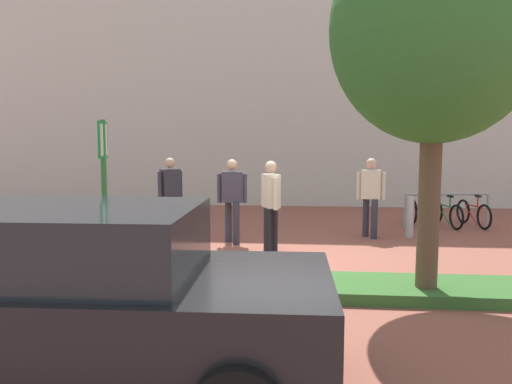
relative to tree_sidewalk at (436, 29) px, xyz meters
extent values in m
plane|color=brown|center=(-2.13, 1.65, -3.50)|extent=(60.00, 60.00, 0.00)
cube|color=beige|center=(-2.13, 9.71, 1.50)|extent=(28.00, 1.20, 10.00)
cube|color=#336028|center=(-2.12, 0.13, -3.42)|extent=(7.00, 1.10, 0.16)
cylinder|color=brown|center=(0.00, 0.00, -2.27)|extent=(0.28, 0.28, 2.45)
ellipsoid|color=#2D6628|center=(0.00, 0.00, 0.02)|extent=(2.66, 2.66, 2.93)
cylinder|color=#2D7238|center=(-4.44, 0.13, -2.30)|extent=(0.08, 0.08, 2.39)
cube|color=#198C33|center=(-4.44, 0.13, -1.39)|extent=(0.07, 0.36, 0.52)
cube|color=white|center=(-4.44, 0.13, -1.39)|extent=(0.07, 0.30, 0.44)
torus|color=black|center=(-4.99, 0.32, -3.17)|extent=(0.66, 0.07, 0.66)
torus|color=black|center=(-3.97, 0.34, -3.17)|extent=(0.66, 0.07, 0.66)
cylinder|color=silver|center=(-4.48, 0.33, -2.95)|extent=(0.84, 0.05, 0.04)
cylinder|color=silver|center=(-4.38, 0.33, -3.20)|extent=(0.61, 0.04, 0.44)
cylinder|color=silver|center=(-4.67, 0.33, -2.83)|extent=(0.04, 0.04, 0.28)
cube|color=black|center=(-4.67, 0.33, -2.67)|extent=(0.20, 0.08, 0.05)
cylinder|color=silver|center=(-4.09, 0.33, -2.69)|extent=(0.05, 0.42, 0.04)
cylinder|color=#99999E|center=(0.85, 5.52, -3.10)|extent=(0.06, 0.06, 0.80)
cylinder|color=#99999E|center=(2.88, 5.80, -3.10)|extent=(0.06, 0.06, 0.80)
cylinder|color=#99999E|center=(1.86, 5.66, -2.70)|extent=(2.04, 0.34, 0.06)
torus|color=black|center=(1.20, 5.11, -3.19)|extent=(0.08, 0.61, 0.61)
torus|color=black|center=(1.16, 6.05, -3.19)|extent=(0.08, 0.61, 0.61)
cylinder|color=black|center=(1.18, 5.58, -2.99)|extent=(0.07, 0.77, 0.03)
cylinder|color=black|center=(1.18, 5.67, -3.22)|extent=(0.06, 0.56, 0.40)
cylinder|color=black|center=(1.19, 5.41, -2.88)|extent=(0.03, 0.03, 0.26)
cube|color=black|center=(1.19, 5.41, -2.73)|extent=(0.08, 0.19, 0.05)
cylinder|color=black|center=(1.17, 5.93, -2.75)|extent=(0.39, 0.05, 0.04)
torus|color=black|center=(1.97, 5.22, -3.19)|extent=(0.20, 0.60, 0.61)
torus|color=black|center=(1.75, 6.14, -3.19)|extent=(0.20, 0.60, 0.61)
cylinder|color=#1E7233|center=(1.86, 5.68, -2.99)|extent=(0.21, 0.76, 0.03)
cylinder|color=#1E7233|center=(1.84, 5.77, -3.22)|extent=(0.16, 0.55, 0.40)
cylinder|color=#1E7233|center=(1.90, 5.52, -2.88)|extent=(0.03, 0.03, 0.26)
cube|color=black|center=(1.90, 5.52, -2.73)|extent=(0.11, 0.20, 0.05)
cylinder|color=#1E7233|center=(1.78, 6.03, -2.75)|extent=(0.38, 0.13, 0.04)
torus|color=black|center=(2.63, 5.32, -3.19)|extent=(0.18, 0.61, 0.61)
torus|color=black|center=(2.44, 6.24, -3.19)|extent=(0.18, 0.61, 0.61)
cylinder|color=red|center=(2.54, 5.78, -2.99)|extent=(0.19, 0.76, 0.03)
cylinder|color=red|center=(2.52, 5.87, -3.22)|extent=(0.15, 0.55, 0.40)
cylinder|color=red|center=(2.57, 5.61, -2.88)|extent=(0.03, 0.03, 0.26)
cube|color=black|center=(2.57, 5.61, -2.73)|extent=(0.11, 0.20, 0.05)
cylinder|color=red|center=(2.46, 6.13, -2.75)|extent=(0.39, 0.11, 0.04)
cylinder|color=#ADADB2|center=(0.68, 4.21, -3.05)|extent=(0.16, 0.16, 0.90)
cylinder|color=black|center=(-4.41, 3.97, -3.07)|extent=(0.14, 0.14, 0.85)
cylinder|color=black|center=(-4.67, 3.97, -3.07)|extent=(0.14, 0.14, 0.85)
cube|color=#2D2D38|center=(-4.54, 3.97, -2.34)|extent=(0.45, 0.46, 0.62)
cylinder|color=#2D2D38|center=(-4.37, 4.16, -2.37)|extent=(0.09, 0.09, 0.59)
cylinder|color=#2D2D38|center=(-4.72, 3.78, -2.37)|extent=(0.09, 0.09, 0.59)
sphere|color=tan|center=(-4.54, 3.97, -1.89)|extent=(0.22, 0.22, 0.22)
cylinder|color=#2D2D38|center=(-0.11, 3.99, -3.07)|extent=(0.14, 0.14, 0.85)
cylinder|color=#2D2D38|center=(-0.25, 4.23, -3.07)|extent=(0.14, 0.14, 0.85)
cube|color=beige|center=(-0.18, 4.11, -2.34)|extent=(0.43, 0.30, 0.62)
cylinder|color=beige|center=(0.08, 4.07, -2.37)|extent=(0.09, 0.09, 0.59)
cylinder|color=beige|center=(-0.44, 4.15, -2.37)|extent=(0.09, 0.09, 0.59)
sphere|color=tan|center=(-0.18, 4.11, -1.89)|extent=(0.22, 0.22, 0.22)
cylinder|color=black|center=(-2.29, 2.43, -3.07)|extent=(0.14, 0.14, 0.85)
cylinder|color=black|center=(-2.18, 2.68, -3.07)|extent=(0.14, 0.14, 0.85)
cube|color=beige|center=(-2.23, 2.55, -2.34)|extent=(0.38, 0.46, 0.62)
cylinder|color=beige|center=(-2.13, 2.32, -2.37)|extent=(0.09, 0.09, 0.59)
cylinder|color=beige|center=(-2.34, 2.79, -2.37)|extent=(0.09, 0.09, 0.59)
sphere|color=tan|center=(-2.23, 2.55, -1.89)|extent=(0.22, 0.22, 0.22)
cylinder|color=#2D2D38|center=(-3.17, 3.40, -3.07)|extent=(0.14, 0.14, 0.85)
cylinder|color=#2D2D38|center=(-2.97, 3.16, -3.07)|extent=(0.14, 0.14, 0.85)
cube|color=#383342|center=(-3.07, 3.28, -2.34)|extent=(0.41, 0.26, 0.62)
cylinder|color=#383342|center=(-3.33, 3.26, -2.37)|extent=(0.09, 0.09, 0.59)
cylinder|color=#383342|center=(-2.81, 3.29, -2.37)|extent=(0.09, 0.09, 0.59)
sphere|color=tan|center=(-3.07, 3.28, -1.89)|extent=(0.22, 0.22, 0.22)
cube|color=black|center=(-3.55, -2.59, -2.90)|extent=(4.34, 1.90, 0.76)
cube|color=#1E2328|center=(-3.75, -2.60, -2.24)|extent=(2.44, 1.64, 0.56)
cylinder|color=black|center=(-2.10, -1.66, -3.18)|extent=(0.64, 0.23, 0.64)
camera|label=1|loc=(-1.66, -6.51, -1.40)|focal=34.29mm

